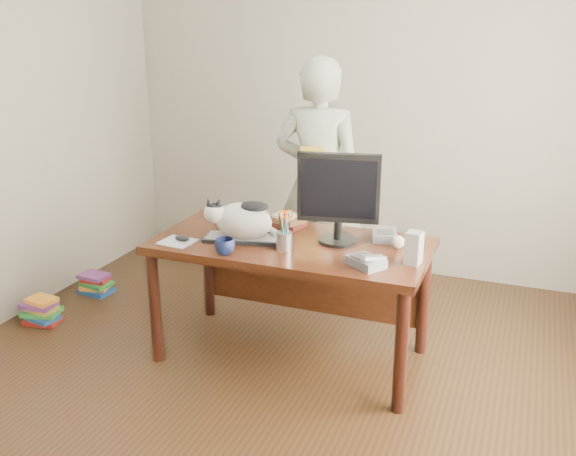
% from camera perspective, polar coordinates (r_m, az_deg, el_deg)
% --- Properties ---
extents(room, '(4.50, 4.50, 4.50)m').
position_cam_1_polar(room, '(3.05, -3.76, 5.88)').
color(room, black).
rests_on(room, ground).
extents(desk, '(1.60, 0.80, 0.75)m').
position_cam_1_polar(desk, '(3.87, 0.69, -2.92)').
color(desk, black).
rests_on(desk, ground).
extents(keyboard, '(0.49, 0.27, 0.03)m').
position_cam_1_polar(keyboard, '(3.77, -3.96, -0.92)').
color(keyboard, black).
rests_on(keyboard, desk).
extents(cat, '(0.45, 0.29, 0.26)m').
position_cam_1_polar(cat, '(3.74, -4.22, 0.80)').
color(cat, white).
rests_on(cat, keyboard).
extents(monitor, '(0.47, 0.27, 0.53)m').
position_cam_1_polar(monitor, '(3.65, 4.52, 3.08)').
color(monitor, black).
rests_on(monitor, desk).
extents(pen_cup, '(0.12, 0.12, 0.24)m').
position_cam_1_polar(pen_cup, '(3.59, -0.32, -0.98)').
color(pen_cup, '#9A9A9F').
rests_on(pen_cup, desk).
extents(mousepad, '(0.21, 0.20, 0.00)m').
position_cam_1_polar(mousepad, '(3.80, -9.78, -1.20)').
color(mousepad, silver).
rests_on(mousepad, desk).
extents(mouse, '(0.09, 0.06, 0.04)m').
position_cam_1_polar(mouse, '(3.80, -9.38, -0.88)').
color(mouse, black).
rests_on(mouse, mousepad).
extents(coffee_mug, '(0.15, 0.15, 0.09)m').
position_cam_1_polar(coffee_mug, '(3.56, -5.65, -1.65)').
color(coffee_mug, '#0D1435').
rests_on(coffee_mug, desk).
extents(phone, '(0.23, 0.22, 0.09)m').
position_cam_1_polar(phone, '(3.40, 7.02, -2.95)').
color(phone, slate).
rests_on(phone, desk).
extents(speaker, '(0.09, 0.10, 0.18)m').
position_cam_1_polar(speaker, '(3.45, 11.12, -1.75)').
color(speaker, '#A1A1A4').
rests_on(speaker, desk).
extents(baseball, '(0.07, 0.07, 0.07)m').
position_cam_1_polar(baseball, '(3.68, 9.75, -1.24)').
color(baseball, white).
rests_on(baseball, desk).
extents(book_stack, '(0.24, 0.21, 0.08)m').
position_cam_1_polar(book_stack, '(4.00, -0.12, 0.60)').
color(book_stack, '#431511').
rests_on(book_stack, desk).
extents(calculator, '(0.18, 0.22, 0.06)m').
position_cam_1_polar(calculator, '(3.82, 8.59, -0.61)').
color(calculator, slate).
rests_on(calculator, desk).
extents(person, '(0.66, 0.44, 1.76)m').
position_cam_1_polar(person, '(4.56, 2.75, 4.08)').
color(person, silver).
rests_on(person, ground).
extents(held_book, '(0.17, 0.10, 0.23)m').
position_cam_1_polar(held_book, '(4.36, 2.07, 5.71)').
color(held_book, gold).
rests_on(held_book, person).
extents(book_pile_a, '(0.27, 0.22, 0.18)m').
position_cam_1_polar(book_pile_a, '(4.73, -21.07, -6.90)').
color(book_pile_a, '#A22017').
rests_on(book_pile_a, ground).
extents(book_pile_b, '(0.26, 0.20, 0.15)m').
position_cam_1_polar(book_pile_b, '(5.09, -16.72, -4.77)').
color(book_pile_b, navy).
rests_on(book_pile_b, ground).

